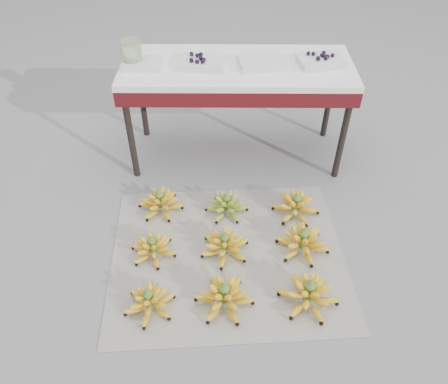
{
  "coord_description": "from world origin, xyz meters",
  "views": [
    {
      "loc": [
        -0.12,
        -1.57,
        1.86
      ],
      "look_at": [
        -0.13,
        0.17,
        0.27
      ],
      "focal_mm": 35.0,
      "sensor_mm": 36.0,
      "label": 1
    }
  ],
  "objects_px": {
    "bunch_mid_left": "(153,248)",
    "tray_far_right": "(320,61)",
    "tray_left": "(202,63)",
    "glass_jar": "(132,53)",
    "bunch_front_center": "(224,297)",
    "bunch_back_right": "(296,206)",
    "bunch_front_right": "(309,294)",
    "bunch_mid_right": "(303,242)",
    "tray_far_left": "(143,63)",
    "bunch_back_center": "(227,206)",
    "bunch_front_left": "(149,302)",
    "vendor_table": "(237,76)",
    "bunch_mid_center": "(225,245)",
    "tray_right": "(261,62)",
    "newspaper_mat": "(228,255)",
    "bunch_back_left": "(161,203)"
  },
  "relations": [
    {
      "from": "bunch_front_left",
      "to": "tray_far_left",
      "type": "xyz_separation_m",
      "value": [
        -0.13,
        1.21,
        0.63
      ]
    },
    {
      "from": "bunch_mid_right",
      "to": "tray_left",
      "type": "xyz_separation_m",
      "value": [
        -0.56,
        0.84,
        0.63
      ]
    },
    {
      "from": "bunch_mid_right",
      "to": "tray_right",
      "type": "relative_size",
      "value": 1.27
    },
    {
      "from": "tray_right",
      "to": "tray_far_right",
      "type": "relative_size",
      "value": 1.02
    },
    {
      "from": "tray_far_left",
      "to": "bunch_back_center",
      "type": "bearing_deg",
      "value": -47.87
    },
    {
      "from": "bunch_mid_right",
      "to": "tray_far_left",
      "type": "relative_size",
      "value": 1.66
    },
    {
      "from": "bunch_back_center",
      "to": "tray_right",
      "type": "distance_m",
      "value": 0.87
    },
    {
      "from": "bunch_front_center",
      "to": "tray_far_right",
      "type": "distance_m",
      "value": 1.48
    },
    {
      "from": "bunch_front_right",
      "to": "vendor_table",
      "type": "distance_m",
      "value": 1.36
    },
    {
      "from": "glass_jar",
      "to": "bunch_front_right",
      "type": "bearing_deg",
      "value": -51.13
    },
    {
      "from": "bunch_front_center",
      "to": "bunch_back_right",
      "type": "bearing_deg",
      "value": 79.95
    },
    {
      "from": "bunch_back_center",
      "to": "bunch_mid_right",
      "type": "bearing_deg",
      "value": -23.48
    },
    {
      "from": "tray_right",
      "to": "tray_left",
      "type": "bearing_deg",
      "value": -178.38
    },
    {
      "from": "bunch_mid_right",
      "to": "vendor_table",
      "type": "relative_size",
      "value": 0.27
    },
    {
      "from": "bunch_front_center",
      "to": "bunch_mid_left",
      "type": "bearing_deg",
      "value": 164.52
    },
    {
      "from": "tray_left",
      "to": "bunch_mid_left",
      "type": "bearing_deg",
      "value": -105.69
    },
    {
      "from": "bunch_front_center",
      "to": "bunch_mid_right",
      "type": "relative_size",
      "value": 0.99
    },
    {
      "from": "bunch_front_right",
      "to": "tray_far_left",
      "type": "xyz_separation_m",
      "value": [
        -0.9,
        1.17,
        0.62
      ]
    },
    {
      "from": "bunch_mid_right",
      "to": "glass_jar",
      "type": "relative_size",
      "value": 2.49
    },
    {
      "from": "bunch_back_right",
      "to": "tray_right",
      "type": "bearing_deg",
      "value": 119.13
    },
    {
      "from": "bunch_mid_center",
      "to": "tray_far_right",
      "type": "height_order",
      "value": "tray_far_right"
    },
    {
      "from": "bunch_mid_center",
      "to": "bunch_back_right",
      "type": "distance_m",
      "value": 0.52
    },
    {
      "from": "bunch_mid_left",
      "to": "bunch_back_center",
      "type": "distance_m",
      "value": 0.51
    },
    {
      "from": "newspaper_mat",
      "to": "bunch_front_right",
      "type": "bearing_deg",
      "value": -36.59
    },
    {
      "from": "tray_far_right",
      "to": "bunch_front_left",
      "type": "bearing_deg",
      "value": -126.51
    },
    {
      "from": "bunch_front_center",
      "to": "bunch_back_right",
      "type": "xyz_separation_m",
      "value": [
        0.42,
        0.63,
        -0.0
      ]
    },
    {
      "from": "bunch_back_center",
      "to": "tray_far_right",
      "type": "distance_m",
      "value": 1.02
    },
    {
      "from": "bunch_front_right",
      "to": "tray_right",
      "type": "relative_size",
      "value": 1.21
    },
    {
      "from": "tray_left",
      "to": "tray_far_right",
      "type": "relative_size",
      "value": 0.98
    },
    {
      "from": "bunch_back_left",
      "to": "bunch_mid_right",
      "type": "bearing_deg",
      "value": -9.36
    },
    {
      "from": "bunch_back_left",
      "to": "tray_far_left",
      "type": "relative_size",
      "value": 1.36
    },
    {
      "from": "bunch_mid_center",
      "to": "bunch_back_right",
      "type": "bearing_deg",
      "value": 18.24
    },
    {
      "from": "bunch_mid_center",
      "to": "glass_jar",
      "type": "height_order",
      "value": "glass_jar"
    },
    {
      "from": "tray_right",
      "to": "tray_far_right",
      "type": "xyz_separation_m",
      "value": [
        0.35,
        0.02,
        0.0
      ]
    },
    {
      "from": "tray_left",
      "to": "tray_right",
      "type": "height_order",
      "value": "tray_left"
    },
    {
      "from": "bunch_front_right",
      "to": "bunch_back_center",
      "type": "relative_size",
      "value": 1.22
    },
    {
      "from": "bunch_mid_left",
      "to": "tray_far_right",
      "type": "bearing_deg",
      "value": 19.32
    },
    {
      "from": "bunch_front_left",
      "to": "glass_jar",
      "type": "xyz_separation_m",
      "value": [
        -0.19,
        1.23,
        0.69
      ]
    },
    {
      "from": "tray_left",
      "to": "glass_jar",
      "type": "relative_size",
      "value": 1.88
    },
    {
      "from": "bunch_mid_center",
      "to": "vendor_table",
      "type": "height_order",
      "value": "vendor_table"
    },
    {
      "from": "tray_right",
      "to": "tray_far_left",
      "type": "bearing_deg",
      "value": -178.83
    },
    {
      "from": "bunch_mid_right",
      "to": "vendor_table",
      "type": "height_order",
      "value": "vendor_table"
    },
    {
      "from": "bunch_back_right",
      "to": "bunch_back_center",
      "type": "bearing_deg",
      "value": -171.81
    },
    {
      "from": "bunch_front_center",
      "to": "bunch_mid_right",
      "type": "distance_m",
      "value": 0.55
    },
    {
      "from": "bunch_front_left",
      "to": "bunch_back_left",
      "type": "xyz_separation_m",
      "value": [
        -0.02,
        0.68,
        0.0
      ]
    },
    {
      "from": "tray_far_right",
      "to": "glass_jar",
      "type": "relative_size",
      "value": 1.92
    },
    {
      "from": "vendor_table",
      "to": "bunch_back_left",
      "type": "bearing_deg",
      "value": -128.74
    },
    {
      "from": "bunch_front_right",
      "to": "bunch_mid_right",
      "type": "bearing_deg",
      "value": 103.2
    },
    {
      "from": "bunch_front_center",
      "to": "bunch_back_center",
      "type": "xyz_separation_m",
      "value": [
        0.01,
        0.64,
        -0.01
      ]
    },
    {
      "from": "bunch_back_left",
      "to": "tray_far_right",
      "type": "height_order",
      "value": "tray_far_right"
    }
  ]
}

